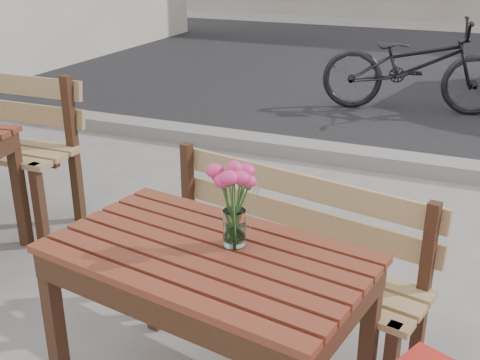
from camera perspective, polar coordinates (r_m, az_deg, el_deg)
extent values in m
cube|color=black|center=(8.74, 18.94, 9.64)|extent=(30.00, 8.00, 0.00)
cube|color=gray|center=(4.88, 14.60, 1.67)|extent=(30.00, 0.25, 0.12)
cube|color=brown|center=(2.11, -3.13, -6.99)|extent=(1.21, 0.83, 0.03)
cube|color=black|center=(2.43, -17.10, -13.34)|extent=(0.06, 0.06, 0.66)
cube|color=black|center=(2.75, -8.31, -8.05)|extent=(0.06, 0.06, 0.66)
cube|color=black|center=(2.31, 12.06, -14.84)|extent=(0.06, 0.06, 0.66)
cube|color=#9D7A51|center=(2.57, 3.18, -7.89)|extent=(1.34, 0.62, 0.03)
cube|color=#9D7A51|center=(2.62, 5.54, -1.99)|extent=(1.28, 0.30, 0.35)
cube|color=black|center=(2.89, -8.66, -9.07)|extent=(0.06, 0.06, 0.43)
cube|color=black|center=(3.00, -4.97, -3.77)|extent=(0.06, 0.06, 0.79)
cube|color=black|center=(2.49, 16.89, -10.45)|extent=(0.06, 0.06, 0.79)
cylinder|color=white|center=(2.10, -0.54, -4.55)|extent=(0.08, 0.08, 0.13)
cylinder|color=#2C6629|center=(2.07, -0.54, -2.91)|extent=(0.05, 0.05, 0.27)
cube|color=black|center=(3.68, -20.19, -0.89)|extent=(0.06, 0.06, 0.70)
cube|color=black|center=(3.67, -18.59, -2.32)|extent=(0.06, 0.06, 0.51)
cube|color=black|center=(3.84, -15.62, 2.60)|extent=(0.06, 0.06, 0.94)
imported|color=black|center=(6.52, 16.07, 10.42)|extent=(1.91, 0.93, 0.96)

